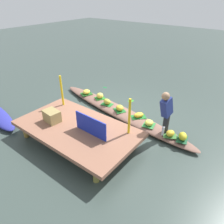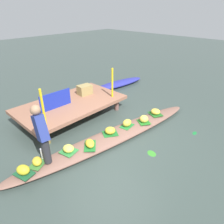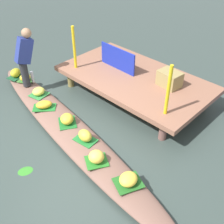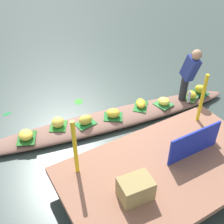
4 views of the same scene
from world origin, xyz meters
TOP-DOWN VIEW (x-y plane):
  - canal_water at (0.00, 0.00)m, footprint 40.00×40.00m
  - dock_platform at (0.03, 1.81)m, footprint 3.20×1.80m
  - vendor_boat at (0.00, 0.00)m, footprint 5.60×1.47m
  - leaf_mat_0 at (-0.06, 0.05)m, footprint 0.48×0.46m
  - banana_bunch_0 at (-0.06, 0.05)m, footprint 0.35×0.35m
  - leaf_mat_1 at (-1.22, 0.22)m, footprint 0.38×0.39m
  - banana_bunch_1 at (-1.22, 0.22)m, footprint 0.25×0.27m
  - leaf_mat_2 at (1.63, -0.20)m, footprint 0.46×0.49m
  - banana_bunch_2 at (1.63, -0.20)m, footprint 0.25×0.28m
  - leaf_mat_3 at (1.00, -0.23)m, footprint 0.43×0.45m
  - banana_bunch_3 at (1.00, -0.23)m, footprint 0.34×0.33m
  - leaf_mat_4 at (-1.91, 0.34)m, footprint 0.41×0.37m
  - banana_bunch_4 at (-1.91, 0.34)m, footprint 0.26×0.29m
  - leaf_mat_5 at (0.51, -0.02)m, footprint 0.40×0.30m
  - banana_bunch_5 at (0.51, -0.02)m, footprint 0.28×0.22m
  - leaf_mat_6 at (-0.76, 0.03)m, footprint 0.49×0.50m
  - banana_bunch_6 at (-0.76, 0.03)m, footprint 0.33×0.37m
  - leaf_mat_7 at (-2.22, 0.29)m, footprint 0.35×0.43m
  - banana_bunch_7 at (-2.22, 0.29)m, footprint 0.30×0.33m
  - vendor_person at (-1.70, 0.33)m, footprint 0.24×0.46m
  - water_bottle at (-1.73, 0.43)m, footprint 0.06×0.06m
  - market_banner at (-0.47, 1.81)m, footprint 0.97×0.05m
  - railing_post_west at (-1.17, 1.21)m, footprint 0.06×0.06m
  - railing_post_east at (1.23, 1.21)m, footprint 0.06×0.06m
  - produce_crate at (0.75, 2.01)m, footprint 0.47×0.37m
  - drifting_plant_0 at (1.74, -1.40)m, footprint 0.21×0.13m
  - drifting_plant_1 at (0.21, -1.04)m, footprint 0.26×0.29m

SIDE VIEW (x-z plane):
  - canal_water at x=0.00m, z-range 0.00..0.00m
  - drifting_plant_0 at x=1.74m, z-range 0.00..0.01m
  - drifting_plant_1 at x=0.21m, z-range 0.00..0.01m
  - vendor_boat at x=0.00m, z-range 0.00..0.19m
  - leaf_mat_0 at x=-0.06m, z-range 0.19..0.20m
  - leaf_mat_1 at x=-1.22m, z-range 0.19..0.20m
  - leaf_mat_2 at x=1.63m, z-range 0.19..0.20m
  - leaf_mat_3 at x=1.00m, z-range 0.19..0.20m
  - leaf_mat_4 at x=-1.91m, z-range 0.19..0.20m
  - leaf_mat_5 at x=0.51m, z-range 0.19..0.20m
  - leaf_mat_6 at x=-0.76m, z-range 0.19..0.20m
  - leaf_mat_7 at x=-2.22m, z-range 0.19..0.20m
  - banana_bunch_6 at x=-0.76m, z-range 0.19..0.33m
  - banana_bunch_1 at x=-1.22m, z-range 0.19..0.35m
  - banana_bunch_2 at x=1.63m, z-range 0.19..0.35m
  - banana_bunch_4 at x=-1.91m, z-range 0.19..0.35m
  - banana_bunch_0 at x=-0.06m, z-range 0.19..0.37m
  - banana_bunch_5 at x=0.51m, z-range 0.19..0.38m
  - banana_bunch_7 at x=-2.22m, z-range 0.19..0.39m
  - banana_bunch_3 at x=1.00m, z-range 0.19..0.39m
  - water_bottle at x=-1.73m, z-range 0.19..0.45m
  - dock_platform at x=0.03m, z-range 0.17..0.63m
  - produce_crate at x=0.75m, z-range 0.46..0.77m
  - market_banner at x=-0.47m, z-range 0.46..0.94m
  - vendor_person at x=-1.70m, z-range 0.27..1.51m
  - railing_post_west at x=-1.17m, z-range 0.46..1.40m
  - railing_post_east at x=1.23m, z-range 0.46..1.40m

